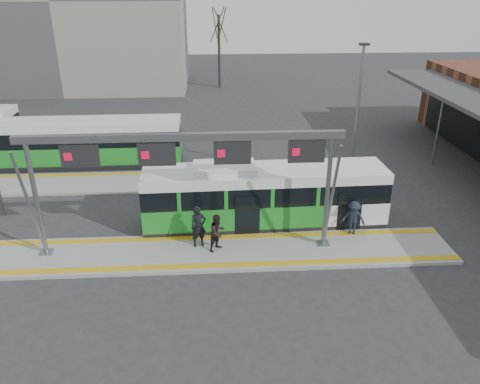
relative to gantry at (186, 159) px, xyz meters
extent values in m
plane|color=#2D2D30|center=(0.35, -0.25, -4.30)|extent=(120.00, 120.00, 0.00)
cube|color=gray|center=(0.35, -0.25, -4.22)|extent=(22.00, 3.00, 0.15)
cube|color=gray|center=(-3.65, 7.75, -4.22)|extent=(20.00, 3.00, 0.15)
cube|color=gold|center=(0.35, 0.90, -4.14)|extent=(22.00, 0.35, 0.02)
cube|color=gold|center=(0.35, -1.40, -4.14)|extent=(22.00, 0.35, 0.02)
cube|color=gold|center=(-3.65, 8.90, -4.14)|extent=(20.00, 0.35, 0.02)
cylinder|color=slate|center=(-6.15, 0.05, -1.62)|extent=(0.20, 0.20, 5.05)
cube|color=slate|center=(-6.15, 0.05, -4.12)|extent=(0.50, 0.50, 0.06)
cylinder|color=slate|center=(-6.15, -0.65, -1.62)|extent=(0.12, 1.46, 4.90)
cylinder|color=slate|center=(5.85, 0.05, -1.62)|extent=(0.20, 0.20, 5.05)
cube|color=slate|center=(5.85, 0.05, -4.12)|extent=(0.50, 0.50, 0.06)
cylinder|color=slate|center=(5.85, -0.65, -1.62)|extent=(0.12, 1.46, 4.90)
cube|color=slate|center=(-0.15, 0.05, 0.90)|extent=(13.00, 0.25, 0.30)
cube|color=black|center=(-4.15, 0.05, 0.20)|extent=(1.50, 0.12, 0.95)
cube|color=red|center=(-4.60, -0.02, 0.20)|extent=(0.32, 0.02, 0.32)
cube|color=black|center=(-1.15, 0.05, 0.20)|extent=(1.50, 0.12, 0.95)
cube|color=red|center=(-1.60, -0.02, 0.20)|extent=(0.32, 0.02, 0.32)
cube|color=black|center=(1.85, 0.05, 0.20)|extent=(1.50, 0.12, 0.95)
cube|color=red|center=(1.40, -0.02, 0.20)|extent=(0.32, 0.02, 0.32)
cube|color=black|center=(4.85, 0.05, 0.20)|extent=(1.50, 0.12, 0.95)
cube|color=red|center=(4.40, -0.02, 0.20)|extent=(0.32, 0.02, 0.32)
cylinder|color=slate|center=(15.15, 9.75, -2.15)|extent=(0.14, 0.14, 4.30)
cube|color=black|center=(3.47, 2.37, -4.13)|extent=(11.42, 2.72, 0.33)
cube|color=#1D8625|center=(3.47, 2.37, -3.42)|extent=(11.42, 2.72, 1.09)
cube|color=black|center=(3.47, 2.37, -2.41)|extent=(11.42, 2.65, 0.95)
cube|color=white|center=(3.47, 2.37, -1.70)|extent=(11.42, 2.72, 0.47)
cube|color=orange|center=(9.13, 2.52, -1.79)|extent=(0.10, 1.69, 0.26)
cube|color=white|center=(1.57, 2.32, -1.32)|extent=(2.88, 1.77, 0.28)
cylinder|color=black|center=(-0.48, 1.20, -3.83)|extent=(0.95, 0.31, 0.95)
cylinder|color=black|center=(-0.54, 3.32, -3.83)|extent=(0.95, 0.31, 0.95)
cylinder|color=black|center=(6.90, 1.40, -3.83)|extent=(0.95, 0.31, 0.95)
cylinder|color=black|center=(6.84, 3.52, -3.83)|extent=(0.95, 0.31, 0.95)
cube|color=black|center=(-6.77, 11.05, -4.13)|extent=(11.63, 2.55, 0.34)
cube|color=#1D8625|center=(-6.77, 11.05, -3.40)|extent=(11.63, 2.55, 1.11)
cube|color=black|center=(-6.77, 11.05, -2.36)|extent=(11.63, 2.48, 0.97)
cube|color=white|center=(-6.77, 11.05, -1.64)|extent=(11.63, 2.55, 0.48)
cylinder|color=black|center=(-10.83, 9.94, -3.82)|extent=(0.97, 0.30, 0.97)
cylinder|color=black|center=(-10.84, 12.11, -3.82)|extent=(0.97, 0.30, 0.97)
cylinder|color=black|center=(-3.28, 9.99, -3.82)|extent=(0.97, 0.30, 0.97)
cylinder|color=black|center=(-3.30, 12.16, -3.82)|extent=(0.97, 0.30, 0.97)
imported|color=black|center=(0.37, 0.26, -3.21)|extent=(0.79, 0.64, 1.88)
imported|color=black|center=(1.19, -0.13, -3.32)|extent=(1.02, 1.01, 1.66)
imported|color=#1C2533|center=(7.36, 0.85, -3.33)|extent=(1.19, 0.91, 1.63)
cylinder|color=#382B21|center=(-6.55, 30.88, -0.72)|extent=(0.28, 0.28, 7.16)
cylinder|color=#382B21|center=(2.02, 34.29, -0.52)|extent=(0.28, 0.28, 7.55)
cylinder|color=slate|center=(8.74, 6.21, -0.36)|extent=(0.16, 0.16, 7.88)
cube|color=black|center=(8.74, 6.21, 3.58)|extent=(0.50, 0.25, 0.12)
camera|label=1|loc=(1.07, -17.59, 6.49)|focal=35.00mm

